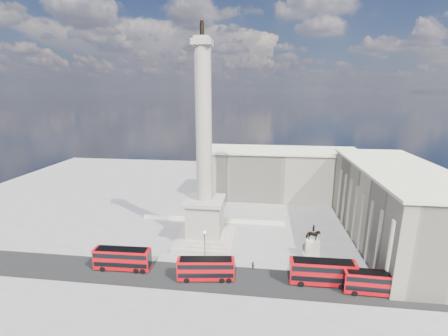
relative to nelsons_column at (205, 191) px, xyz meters
The scene contains 18 objects.
ground 13.85m from the nelsons_column, 90.00° to the right, with size 180.00×180.00×0.00m, color gray.
asphalt_road 20.41m from the nelsons_column, 71.57° to the right, with size 120.00×9.00×0.01m, color black.
nelsons_column is the anchor object (origin of this frame).
balustrade_wall 16.55m from the nelsons_column, 90.00° to the left, with size 40.00×0.60×1.10m, color beige.
building_east 45.42m from the nelsons_column, ahead, with size 19.00×46.00×18.60m.
building_northeast 40.57m from the nelsons_column, 60.26° to the left, with size 51.00×17.00×16.60m.
red_bus_a 22.83m from the nelsons_column, 135.57° to the right, with size 11.55×3.04×4.65m.
red_bus_b 19.01m from the nelsons_column, 78.85° to the right, with size 11.23×3.85×4.46m.
red_bus_c 30.61m from the nelsons_column, 29.66° to the right, with size 12.15×3.02×4.91m.
red_bus_d 38.90m from the nelsons_column, 25.33° to the right, with size 10.85×2.77×4.38m.
victorian_lamp 12.63m from the nelsons_column, 80.21° to the right, with size 0.59×0.59×6.88m.
equestrian_statue 27.09m from the nelsons_column, 10.35° to the right, with size 3.62×2.72×7.65m.
bare_tree_near 39.35m from the nelsons_column, ahead, with size 1.76×1.76×7.72m.
bare_tree_mid 39.77m from the nelsons_column, ahead, with size 1.74×1.74×6.59m.
bare_tree_far 42.57m from the nelsons_column, 11.43° to the left, with size 1.79×1.79×7.29m.
pedestrian_walking 30.42m from the nelsons_column, 22.92° to the right, with size 0.62×0.41×1.70m, color black.
pedestrian_standing 37.68m from the nelsons_column, 17.98° to the right, with size 0.94×0.73×1.93m, color black.
pedestrian_crossing 20.21m from the nelsons_column, 42.82° to the right, with size 1.05×0.44×1.79m, color black.
Camera 1 is at (12.72, -60.78, 35.39)m, focal length 24.00 mm.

